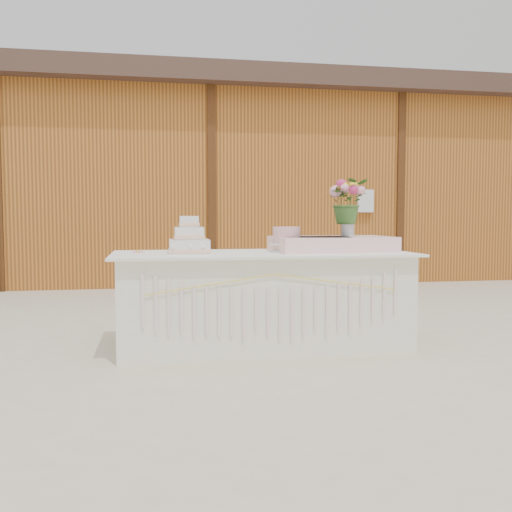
% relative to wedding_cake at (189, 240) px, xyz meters
% --- Properties ---
extents(ground, '(80.00, 80.00, 0.00)m').
position_rel_wedding_cake_xyz_m(ground, '(0.59, -0.04, -0.87)').
color(ground, beige).
rests_on(ground, ground).
extents(barn, '(12.60, 4.60, 3.30)m').
position_rel_wedding_cake_xyz_m(barn, '(0.58, 5.96, 0.81)').
color(barn, '#AF6724').
rests_on(barn, ground).
extents(cake_table, '(2.40, 1.00, 0.77)m').
position_rel_wedding_cake_xyz_m(cake_table, '(0.59, -0.04, -0.48)').
color(cake_table, white).
rests_on(cake_table, ground).
extents(wedding_cake, '(0.33, 0.33, 0.29)m').
position_rel_wedding_cake_xyz_m(wedding_cake, '(0.00, 0.00, 0.00)').
color(wedding_cake, white).
rests_on(wedding_cake, cake_table).
extents(pink_cake_stand, '(0.29, 0.29, 0.21)m').
position_rel_wedding_cake_xyz_m(pink_cake_stand, '(0.79, -0.04, 0.02)').
color(pink_cake_stand, white).
rests_on(pink_cake_stand, cake_table).
extents(satin_runner, '(1.00, 0.61, 0.12)m').
position_rel_wedding_cake_xyz_m(satin_runner, '(1.19, 0.01, -0.04)').
color(satin_runner, '#FFCDCD').
rests_on(satin_runner, cake_table).
extents(flower_vase, '(0.11, 0.11, 0.15)m').
position_rel_wedding_cake_xyz_m(flower_vase, '(1.32, 0.01, 0.10)').
color(flower_vase, silver).
rests_on(flower_vase, satin_runner).
extents(bouquet, '(0.36, 0.31, 0.37)m').
position_rel_wedding_cake_xyz_m(bouquet, '(1.32, 0.01, 0.36)').
color(bouquet, '#386026').
rests_on(bouquet, flower_vase).
extents(loose_flowers, '(0.17, 0.32, 0.02)m').
position_rel_wedding_cake_xyz_m(loose_flowers, '(-0.42, 0.11, -0.09)').
color(loose_flowers, pink).
rests_on(loose_flowers, cake_table).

